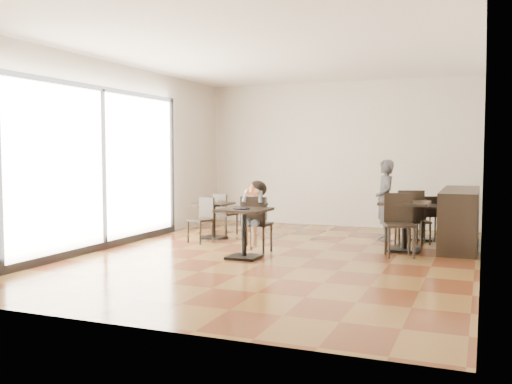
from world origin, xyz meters
The scene contains 23 objects.
floor centered at (0.00, 0.00, 0.00)m, with size 6.00×8.00×0.01m, color brown.
ceiling centered at (0.00, 0.00, 3.20)m, with size 6.00×8.00×0.01m, color white.
wall_back centered at (0.00, 4.00, 1.60)m, with size 6.00×0.01×3.20m, color beige.
wall_front centered at (0.00, -4.00, 1.60)m, with size 6.00×0.01×3.20m, color beige.
wall_left centered at (-3.00, 0.00, 1.60)m, with size 0.01×8.00×3.20m, color beige.
wall_right centered at (3.00, 0.00, 1.60)m, with size 0.01×8.00×3.20m, color beige.
storefront_window centered at (-2.97, -0.50, 1.40)m, with size 0.04×4.50×2.60m, color white.
child_table centered at (-0.41, -0.41, 0.39)m, with size 0.73×0.73×0.78m, color black, non-canonical shape.
child_chair centered at (-0.41, 0.14, 0.47)m, with size 0.42×0.42×0.93m, color black, non-canonical shape.
child centered at (-0.41, 0.14, 0.59)m, with size 0.42×0.59×1.18m, color slate, non-canonical shape.
plate centered at (-0.41, -0.51, 0.78)m, with size 0.26×0.26×0.02m, color black.
pizza_slice centered at (-0.41, -0.05, 1.02)m, with size 0.27×0.21×0.06m, color #E0A86F, non-canonical shape.
adult_patron centered at (1.31, 2.29, 0.75)m, with size 0.55×0.36×1.51m, color #3C3C41.
cafe_table_mid centered at (1.81, 1.18, 0.41)m, with size 0.78×0.78×0.82m, color black, non-canonical shape.
cafe_table_left centered at (-1.75, 1.27, 0.34)m, with size 0.64×0.64×0.68m, color black, non-canonical shape.
cafe_table_back centered at (1.96, 2.59, 0.33)m, with size 0.62×0.62×0.66m, color black, non-canonical shape.
chair_mid_a centered at (1.81, 1.73, 0.50)m, with size 0.45×0.45×0.99m, color black, non-canonical shape.
chair_mid_b centered at (1.81, 0.63, 0.50)m, with size 0.45×0.45×0.99m, color black, non-canonical shape.
chair_left_a centered at (-1.75, 1.82, 0.41)m, with size 0.37×0.37×0.82m, color black, non-canonical shape.
chair_left_b centered at (-1.75, 0.72, 0.41)m, with size 0.37×0.37×0.82m, color black, non-canonical shape.
chair_back_a centered at (1.96, 3.14, 0.40)m, with size 0.36×0.36×0.79m, color black, non-canonical shape.
chair_back_b centered at (1.96, 2.04, 0.40)m, with size 0.36×0.36×0.79m, color black, non-canonical shape.
service_counter centered at (2.65, 2.00, 0.50)m, with size 0.60×2.40×1.00m, color black.
Camera 1 is at (3.02, -8.46, 1.64)m, focal length 40.00 mm.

